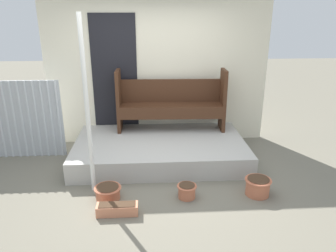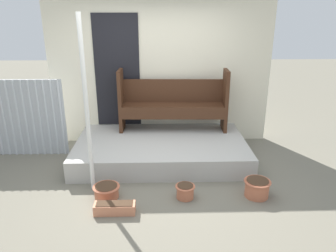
% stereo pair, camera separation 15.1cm
% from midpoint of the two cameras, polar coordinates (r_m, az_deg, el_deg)
% --- Properties ---
extents(ground_plane, '(24.00, 24.00, 0.00)m').
position_cam_midpoint_polar(ground_plane, '(4.87, -1.12, -9.86)').
color(ground_plane, '#706B5B').
extents(porch_slab, '(2.81, 1.66, 0.33)m').
position_cam_midpoint_polar(porch_slab, '(5.54, -0.42, -4.10)').
color(porch_slab, '#B2AFA8').
rests_on(porch_slab, ground_plane).
extents(house_wall, '(4.01, 0.08, 2.60)m').
position_cam_midpoint_polar(house_wall, '(6.02, -0.99, 9.23)').
color(house_wall, beige).
rests_on(house_wall, ground_plane).
extents(support_post, '(0.06, 0.06, 2.38)m').
position_cam_midpoint_polar(support_post, '(4.37, -13.04, 3.03)').
color(support_post, white).
rests_on(support_post, ground_plane).
extents(bench, '(1.91, 0.46, 1.09)m').
position_cam_midpoint_polar(bench, '(5.82, 1.64, 4.48)').
color(bench, '#422616').
rests_on(bench, porch_slab).
extents(flower_pot_left, '(0.37, 0.37, 0.18)m').
position_cam_midpoint_polar(flower_pot_left, '(4.55, -9.71, -11.06)').
color(flower_pot_left, '#B76647').
rests_on(flower_pot_left, ground_plane).
extents(flower_pot_middle, '(0.27, 0.27, 0.19)m').
position_cam_midpoint_polar(flower_pot_middle, '(4.48, 3.99, -11.19)').
color(flower_pot_middle, '#B76647').
rests_on(flower_pot_middle, ground_plane).
extents(flower_pot_right, '(0.36, 0.36, 0.24)m').
position_cam_midpoint_polar(flower_pot_right, '(4.67, 16.15, -10.24)').
color(flower_pot_right, '#B76647').
rests_on(flower_pot_right, ground_plane).
extents(planter_box_rect, '(0.51, 0.17, 0.14)m').
position_cam_midpoint_polar(planter_box_rect, '(4.24, -8.22, -13.97)').
color(planter_box_rect, tan).
rests_on(planter_box_rect, ground_plane).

